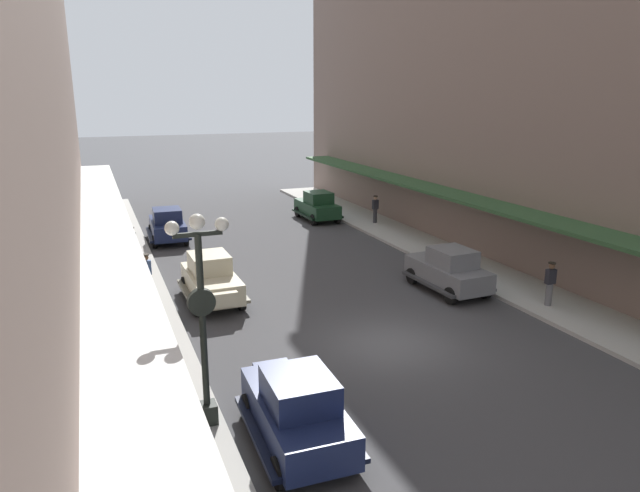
{
  "coord_description": "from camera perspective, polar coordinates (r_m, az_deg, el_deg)",
  "views": [
    {
      "loc": [
        -8.5,
        -15.33,
        7.89
      ],
      "look_at": [
        0.0,
        6.0,
        1.8
      ],
      "focal_mm": 32.57,
      "sensor_mm": 36.0,
      "label": 1
    }
  ],
  "objects": [
    {
      "name": "parked_car_2",
      "position": [
        36.95,
        -0.27,
        4.02
      ],
      "size": [
        2.2,
        4.28,
        1.84
      ],
      "color": "#193D23",
      "rests_on": "ground"
    },
    {
      "name": "parked_car_4",
      "position": [
        22.88,
        -10.64,
        -3.08
      ],
      "size": [
        2.18,
        4.27,
        1.84
      ],
      "color": "beige",
      "rests_on": "ground"
    },
    {
      "name": "pedestrian_0",
      "position": [
        23.7,
        -16.64,
        -2.66
      ],
      "size": [
        0.36,
        0.28,
        1.67
      ],
      "color": "slate",
      "rests_on": "sidewalk_left"
    },
    {
      "name": "parked_car_1",
      "position": [
        13.73,
        -2.3,
        -15.55
      ],
      "size": [
        2.24,
        4.3,
        1.84
      ],
      "color": "#19234C",
      "rests_on": "ground"
    },
    {
      "name": "pedestrian_2",
      "position": [
        28.53,
        -17.95,
        0.17
      ],
      "size": [
        0.36,
        0.28,
        1.67
      ],
      "color": "slate",
      "rests_on": "sidewalk_left"
    },
    {
      "name": "parked_car_0",
      "position": [
        24.17,
        12.5,
        -2.21
      ],
      "size": [
        2.27,
        4.31,
        1.84
      ],
      "color": "slate",
      "rests_on": "ground"
    },
    {
      "name": "ground_plane",
      "position": [
        19.22,
        6.73,
        -9.49
      ],
      "size": [
        200.0,
        200.0,
        0.0
      ],
      "primitive_type": "plane",
      "color": "#424244"
    },
    {
      "name": "lamp_post_with_clock",
      "position": [
        13.69,
        -11.52,
        -6.44
      ],
      "size": [
        1.42,
        0.44,
        5.16
      ],
      "color": "black",
      "rests_on": "sidewalk_left"
    },
    {
      "name": "pedestrian_1",
      "position": [
        23.26,
        21.66,
        -3.43
      ],
      "size": [
        0.36,
        0.28,
        1.67
      ],
      "color": "slate",
      "rests_on": "sidewalk_right"
    },
    {
      "name": "pedestrian_3",
      "position": [
        35.64,
        5.45,
        3.66
      ],
      "size": [
        0.36,
        0.28,
        1.67
      ],
      "color": "#2D2D33",
      "rests_on": "sidewalk_right"
    },
    {
      "name": "sidewalk_right",
      "position": [
        23.5,
        23.15,
        -5.82
      ],
      "size": [
        3.0,
        60.0,
        0.15
      ],
      "primitive_type": "cube",
      "color": "#B7B5AD",
      "rests_on": "ground"
    },
    {
      "name": "sidewalk_left",
      "position": [
        17.24,
        -16.4,
        -12.76
      ],
      "size": [
        3.0,
        60.0,
        0.15
      ],
      "primitive_type": "cube",
      "color": "#B7B5AD",
      "rests_on": "ground"
    },
    {
      "name": "parked_car_3",
      "position": [
        32.7,
        -14.76,
        2.09
      ],
      "size": [
        2.27,
        4.31,
        1.84
      ],
      "color": "#19234C",
      "rests_on": "ground"
    },
    {
      "name": "fire_hydrant",
      "position": [
        26.82,
        12.9,
        -1.39
      ],
      "size": [
        0.24,
        0.24,
        0.82
      ],
      "color": "#B21E19",
      "rests_on": "sidewalk_right"
    }
  ]
}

